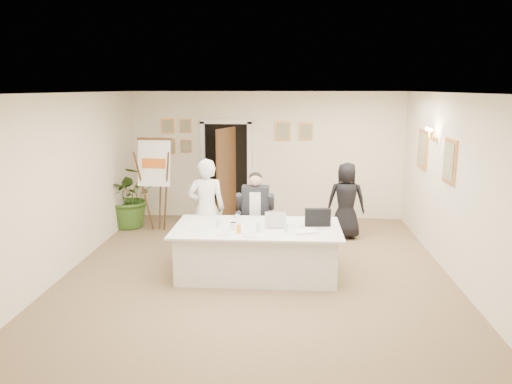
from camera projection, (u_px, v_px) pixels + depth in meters
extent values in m
plane|color=brown|center=(257.00, 273.00, 7.91)|extent=(7.00, 7.00, 0.00)
cube|color=white|center=(257.00, 93.00, 7.33)|extent=(6.00, 7.00, 0.02)
cube|color=beige|center=(267.00, 156.00, 11.04)|extent=(6.00, 0.10, 2.80)
cube|color=beige|center=(232.00, 266.00, 4.20)|extent=(6.00, 0.10, 2.80)
cube|color=beige|center=(66.00, 184.00, 7.81)|extent=(0.10, 7.00, 2.80)
cube|color=beige|center=(458.00, 189.00, 7.43)|extent=(0.10, 7.00, 2.80)
cube|color=black|center=(226.00, 171.00, 11.14)|extent=(0.92, 0.06, 2.10)
cube|color=white|center=(203.00, 171.00, 11.14)|extent=(0.10, 0.06, 2.20)
cube|color=white|center=(250.00, 172.00, 11.07)|extent=(0.10, 0.06, 2.20)
cube|color=#3B2212|center=(226.00, 175.00, 10.73)|extent=(0.33, 0.81, 2.02)
cube|color=silver|center=(257.00, 252.00, 7.75)|extent=(2.39, 1.19, 0.75)
cube|color=silver|center=(257.00, 228.00, 7.67)|extent=(2.57, 1.37, 0.03)
cube|color=white|center=(154.00, 163.00, 9.85)|extent=(0.66, 0.21, 0.91)
imported|color=silver|center=(207.00, 209.00, 8.45)|extent=(0.67, 0.49, 1.72)
imported|color=black|center=(346.00, 201.00, 9.61)|extent=(0.77, 0.54, 1.48)
imported|color=#33581D|center=(131.00, 196.00, 10.39)|extent=(1.49, 1.40, 1.32)
cube|color=black|center=(318.00, 217.00, 7.70)|extent=(0.40, 0.14, 0.27)
cube|color=white|center=(306.00, 231.00, 7.37)|extent=(0.37, 0.31, 0.03)
cylinder|color=white|center=(197.00, 230.00, 7.46)|extent=(0.23, 0.23, 0.01)
cylinder|color=white|center=(224.00, 234.00, 7.29)|extent=(0.23, 0.23, 0.01)
cylinder|color=white|center=(251.00, 235.00, 7.21)|extent=(0.25, 0.25, 0.01)
cylinder|color=silver|center=(218.00, 223.00, 7.65)|extent=(0.06, 0.06, 0.14)
cylinder|color=silver|center=(258.00, 228.00, 7.38)|extent=(0.07, 0.07, 0.14)
cylinder|color=silver|center=(286.00, 228.00, 7.37)|extent=(0.07, 0.07, 0.14)
cylinder|color=silver|center=(237.00, 219.00, 7.87)|extent=(0.08, 0.08, 0.14)
cylinder|color=#FF9C15|center=(239.00, 229.00, 7.33)|extent=(0.07, 0.07, 0.13)
cylinder|color=silver|center=(233.00, 226.00, 7.52)|extent=(0.10, 0.10, 0.11)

